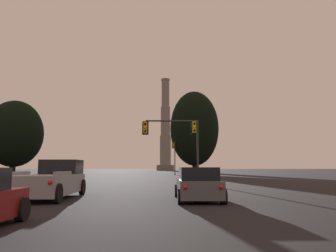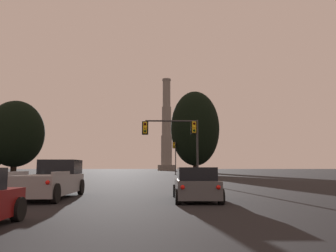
{
  "view_description": "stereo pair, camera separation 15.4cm",
  "coord_description": "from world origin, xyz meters",
  "px_view_note": "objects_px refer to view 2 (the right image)",
  "views": [
    {
      "loc": [
        1.32,
        -2.89,
        1.43
      ],
      "look_at": [
        2.83,
        31.39,
        5.78
      ],
      "focal_mm": 35.0,
      "sensor_mm": 36.0,
      "label": 1
    },
    {
      "loc": [
        1.48,
        -2.9,
        1.43
      ],
      "look_at": [
        2.83,
        31.39,
        5.78
      ],
      "focal_mm": 35.0,
      "sensor_mm": 36.0,
      "label": 2
    }
  ],
  "objects_px": {
    "pickup_truck_left_lane_second": "(51,181)",
    "traffic_light_far_right": "(175,153)",
    "smokestack": "(166,134)",
    "traffic_light_overhead_right": "(179,135)",
    "hatchback_right_lane_second": "(196,185)"
  },
  "relations": [
    {
      "from": "smokestack",
      "to": "traffic_light_far_right",
      "type": "bearing_deg",
      "value": -90.86
    },
    {
      "from": "pickup_truck_left_lane_second",
      "to": "traffic_light_overhead_right",
      "type": "distance_m",
      "value": 15.77
    },
    {
      "from": "traffic_light_far_right",
      "to": "traffic_light_overhead_right",
      "type": "bearing_deg",
      "value": -92.86
    },
    {
      "from": "traffic_light_overhead_right",
      "to": "traffic_light_far_right",
      "type": "xyz_separation_m",
      "value": [
        1.68,
        33.62,
        -0.21
      ]
    },
    {
      "from": "traffic_light_far_right",
      "to": "smokestack",
      "type": "bearing_deg",
      "value": 89.14
    },
    {
      "from": "hatchback_right_lane_second",
      "to": "smokestack",
      "type": "bearing_deg",
      "value": 90.19
    },
    {
      "from": "hatchback_right_lane_second",
      "to": "traffic_light_far_right",
      "type": "xyz_separation_m",
      "value": [
        2.05,
        48.76,
        3.51
      ]
    },
    {
      "from": "pickup_truck_left_lane_second",
      "to": "traffic_light_far_right",
      "type": "height_order",
      "value": "traffic_light_far_right"
    },
    {
      "from": "traffic_light_far_right",
      "to": "smokestack",
      "type": "height_order",
      "value": "smokestack"
    },
    {
      "from": "traffic_light_overhead_right",
      "to": "pickup_truck_left_lane_second",
      "type": "bearing_deg",
      "value": -117.45
    },
    {
      "from": "hatchback_right_lane_second",
      "to": "smokestack",
      "type": "height_order",
      "value": "smokestack"
    },
    {
      "from": "traffic_light_overhead_right",
      "to": "smokestack",
      "type": "relative_size",
      "value": 0.14
    },
    {
      "from": "traffic_light_far_right",
      "to": "pickup_truck_left_lane_second",
      "type": "bearing_deg",
      "value": -100.5
    },
    {
      "from": "pickup_truck_left_lane_second",
      "to": "traffic_light_far_right",
      "type": "bearing_deg",
      "value": 79.82
    },
    {
      "from": "hatchback_right_lane_second",
      "to": "traffic_light_overhead_right",
      "type": "xyz_separation_m",
      "value": [
        0.37,
        15.14,
        3.73
      ]
    }
  ]
}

